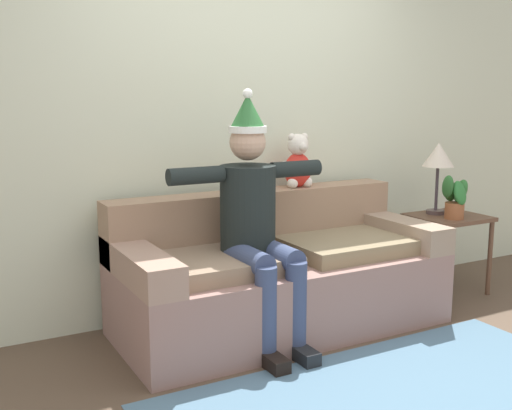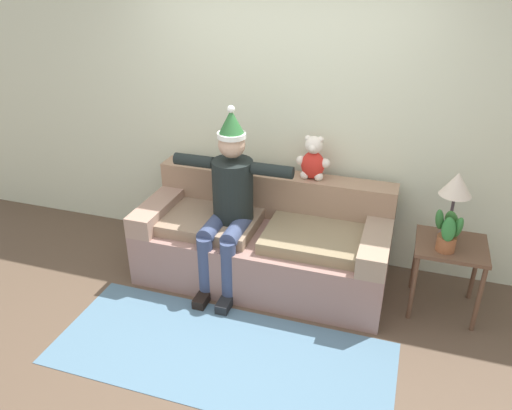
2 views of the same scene
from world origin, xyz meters
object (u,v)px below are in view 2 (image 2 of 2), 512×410
(person_seated, at_px, (229,199))
(teddy_bear, at_px, (313,160))
(couch, at_px, (265,241))
(table_lamp, at_px, (456,187))
(potted_plant, at_px, (448,231))
(side_table, at_px, (450,255))

(person_seated, distance_m, teddy_bear, 0.79)
(couch, distance_m, table_lamp, 1.62)
(person_seated, bearing_deg, potted_plant, 1.81)
(teddy_bear, height_order, potted_plant, teddy_bear)
(table_lamp, bearing_deg, teddy_bear, 169.78)
(table_lamp, xyz_separation_m, potted_plant, (-0.02, -0.20, -0.27))
(couch, xyz_separation_m, table_lamp, (1.46, 0.09, 0.69))
(table_lamp, bearing_deg, couch, -176.65)
(person_seated, height_order, teddy_bear, person_seated)
(table_lamp, bearing_deg, person_seated, -171.70)
(side_table, bearing_deg, person_seated, -174.99)
(teddy_bear, distance_m, table_lamp, 1.15)
(potted_plant, bearing_deg, person_seated, -178.19)
(person_seated, xyz_separation_m, potted_plant, (1.71, 0.05, -0.03))
(table_lamp, height_order, potted_plant, table_lamp)
(couch, height_order, potted_plant, potted_plant)
(side_table, xyz_separation_m, table_lamp, (-0.04, 0.10, 0.53))
(side_table, bearing_deg, potted_plant, -118.59)
(person_seated, relative_size, table_lamp, 2.83)
(side_table, distance_m, potted_plant, 0.28)
(teddy_bear, height_order, table_lamp, teddy_bear)
(couch, distance_m, side_table, 1.51)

